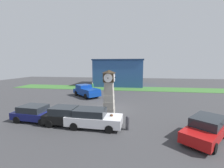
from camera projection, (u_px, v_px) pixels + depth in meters
ground_plane at (109, 108)px, 17.83m from camera, size 82.53×82.53×0.00m
clock_tower at (109, 92)px, 15.56m from camera, size 1.46×1.43×4.65m
bollard_near_tower at (127, 123)px, 11.92m from camera, size 0.30×0.30×1.14m
bollard_mid_row at (112, 121)px, 12.26m from camera, size 0.29×0.29×1.17m
bollard_far_row at (97, 119)px, 12.99m from camera, size 0.32×0.32×0.89m
car_navy_sedan at (35, 113)px, 13.80m from camera, size 4.22×2.27×1.44m
car_near_tower at (66, 116)px, 12.93m from camera, size 3.87×2.01×1.57m
car_by_building at (93, 118)px, 12.37m from camera, size 4.61×2.05×1.57m
car_far_lot at (206, 128)px, 10.36m from camera, size 4.25×4.66×1.57m
pickup_truck at (86, 91)px, 24.40m from camera, size 5.47×5.26×1.85m
pedestrian_crossing_lot at (92, 86)px, 28.89m from camera, size 0.47×0.42×1.72m
warehouse_blue_far at (119, 72)px, 38.32m from camera, size 11.79×10.41×6.41m
grass_verge_far at (124, 88)px, 32.55m from camera, size 49.52×5.76×0.04m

